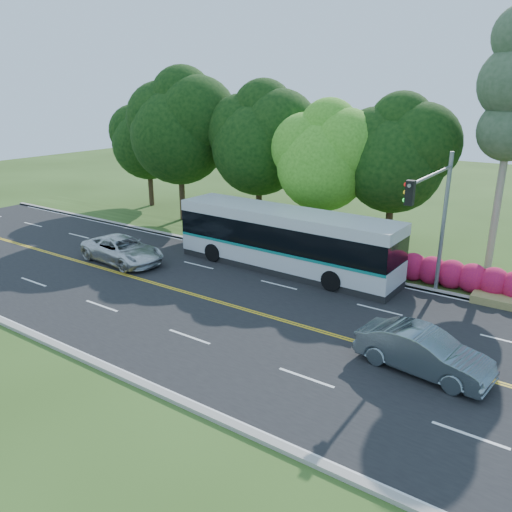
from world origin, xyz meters
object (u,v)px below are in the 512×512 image
Objects in this scene: transit_bus at (285,241)px; sedan at (423,351)px; suv at (122,250)px; traffic_signal at (435,208)px.

transit_bus is 2.75× the size of sedan.
traffic_signal is at bearing -72.22° from suv.
traffic_signal is 8.56m from transit_bus.
sedan is 18.40m from suv.
sedan is (9.75, -6.50, -0.91)m from transit_bus.
suv is (-16.55, -3.98, -3.89)m from traffic_signal.
transit_bus reaches higher than suv.
sedan is at bearing -32.03° from transit_bus.
transit_bus is 2.41× the size of suv.
traffic_signal is at bearing -0.79° from transit_bus.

